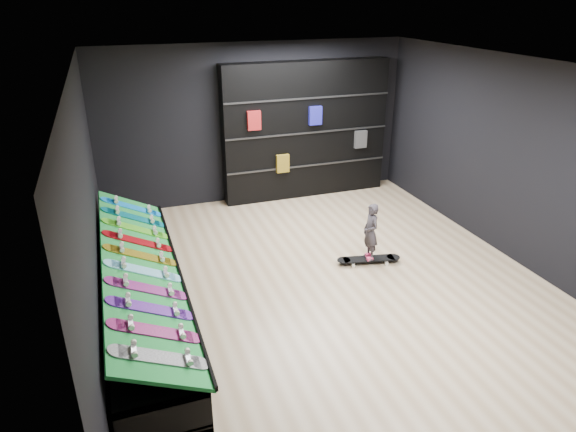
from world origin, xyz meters
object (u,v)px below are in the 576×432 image
object	(u,v)px
display_rack	(142,297)
child	(370,242)
floor_skateboard	(369,261)
back_shelving	(306,130)

from	to	relation	value
display_rack	child	xyz separation A→B (m)	(3.37, 0.23, 0.11)
display_rack	floor_skateboard	distance (m)	3.39
display_rack	child	world-z (taller)	child
floor_skateboard	display_rack	bearing A→B (deg)	-163.96
display_rack	floor_skateboard	world-z (taller)	display_rack
display_rack	floor_skateboard	size ratio (longest dim) A/B	4.59
display_rack	back_shelving	size ratio (longest dim) A/B	1.36
display_rack	back_shelving	xyz separation A→B (m)	(3.51, 3.32, 1.07)
back_shelving	child	xyz separation A→B (m)	(-0.14, -3.09, -0.97)
child	display_rack	bearing A→B (deg)	-83.61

